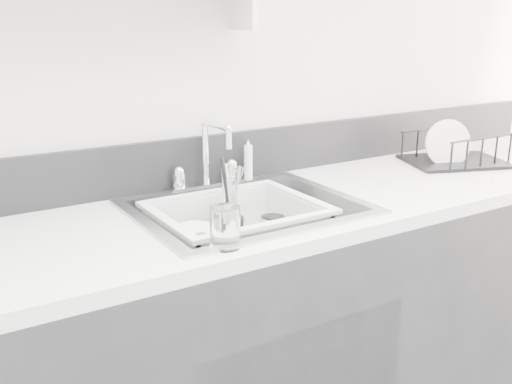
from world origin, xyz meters
TOP-DOWN VIEW (x-y plane):
  - counter_run at (0.00, 1.19)m, footprint 3.20×0.62m
  - backsplash at (0.00, 1.49)m, footprint 3.20×0.02m
  - sink at (0.00, 1.19)m, footprint 0.64×0.52m
  - faucet at (0.00, 1.44)m, footprint 0.26×0.18m
  - side_sprayer at (0.16, 1.44)m, footprint 0.03×0.03m
  - wash_tub at (-0.03, 1.19)m, footprint 0.51×0.43m
  - plate_stack at (-0.12, 1.18)m, footprint 0.28×0.28m
  - utensil_cup at (-0.01, 1.27)m, footprint 0.08×0.08m
  - ladle at (-0.08, 1.17)m, footprint 0.30×0.23m
  - tumbler_in_tub at (0.10, 1.20)m, footprint 0.08×0.08m
  - tumbler_counter at (-0.20, 0.95)m, footprint 0.08×0.08m
  - dish_rack at (0.95, 1.25)m, footprint 0.43×0.38m
  - bowl_small at (0.10, 1.13)m, footprint 0.13×0.13m

SIDE VIEW (x-z plane):
  - counter_run at x=0.00m, z-range 0.00..0.92m
  - bowl_small at x=0.10m, z-range 0.77..0.80m
  - plate_stack at x=-0.12m, z-range 0.74..0.85m
  - ladle at x=-0.08m, z-range 0.77..0.85m
  - tumbler_in_tub at x=0.10m, z-range 0.77..0.87m
  - utensil_cup at x=-0.01m, z-range 0.69..0.96m
  - sink at x=0.00m, z-range 0.73..0.93m
  - wash_tub at x=-0.03m, z-range 0.75..0.93m
  - tumbler_counter at x=-0.20m, z-range 0.92..1.02m
  - faucet at x=0.00m, z-range 0.87..1.09m
  - dish_rack at x=0.95m, z-range 0.92..1.04m
  - side_sprayer at x=0.16m, z-range 0.92..1.06m
  - backsplash at x=0.00m, z-range 0.92..1.08m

